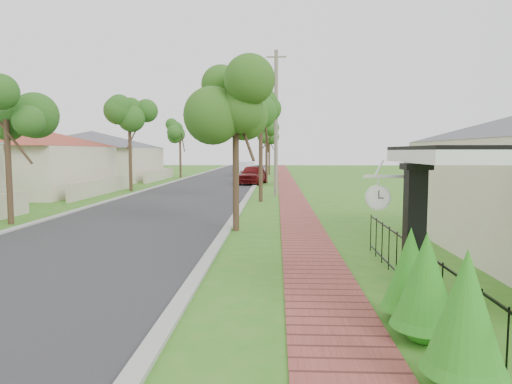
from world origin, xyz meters
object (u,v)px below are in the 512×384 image
(utility_pole, at_px, (276,123))
(station_clock, at_px, (378,196))
(parked_car_red, at_px, (253,175))
(porch_post, at_px, (414,250))
(near_tree, at_px, (236,106))
(parked_car_white, at_px, (246,169))

(utility_pole, height_order, station_clock, utility_pole)
(utility_pole, relative_size, station_clock, 12.45)
(utility_pole, bearing_deg, parked_car_red, 101.44)
(parked_car_red, bearing_deg, utility_pole, -69.26)
(porch_post, distance_m, parked_car_red, 30.17)
(parked_car_red, bearing_deg, near_tree, -79.21)
(porch_post, relative_size, near_tree, 0.48)
(porch_post, bearing_deg, parked_car_red, 97.91)
(near_tree, bearing_deg, porch_post, -65.89)
(near_tree, relative_size, utility_pole, 0.60)
(porch_post, height_order, station_clock, porch_post)
(porch_post, xyz_separation_m, parked_car_red, (-4.15, 29.89, -0.33))
(parked_car_red, distance_m, utility_pole, 10.24)
(parked_car_red, distance_m, parked_car_white, 12.13)
(parked_car_white, distance_m, station_clock, 41.86)
(parked_car_red, height_order, parked_car_white, parked_car_red)
(porch_post, xyz_separation_m, near_tree, (-3.58, 8.00, 3.07))
(station_clock, bearing_deg, parked_car_white, 96.94)
(porch_post, distance_m, parked_car_white, 42.31)
(parked_car_white, xyz_separation_m, utility_pole, (3.30, -21.44, 3.65))
(porch_post, distance_m, near_tree, 9.29)
(porch_post, distance_m, utility_pole, 20.88)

